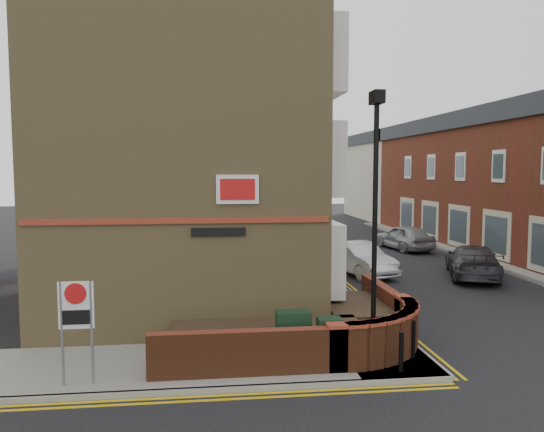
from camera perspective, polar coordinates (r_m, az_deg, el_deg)
The scene contains 27 objects.
ground at distance 11.87m, azimuth 4.83°, elevation -17.95°, with size 120.00×120.00×0.00m, color black.
pavement_corner at distance 13.09m, azimuth -12.38°, elevation -15.53°, with size 13.00×3.00×0.12m, color gray.
pavement_main at distance 27.42m, azimuth 2.18°, elevation -4.59°, with size 2.00×32.00×0.12m, color gray.
pavement_far at distance 28.54m, azimuth 25.66°, elevation -4.70°, with size 4.00×40.00×0.12m, color gray.
kerb_side at distance 11.70m, azimuth -13.12°, elevation -18.09°, with size 13.00×0.15×0.12m, color gray.
kerb_main_near at distance 27.59m, azimuth 4.24°, elevation -4.54°, with size 0.15×32.00×0.12m, color gray.
kerb_main_far at distance 27.53m, azimuth 22.13°, elevation -4.92°, with size 0.15×40.00×0.12m, color gray.
yellow_lines_side at distance 11.49m, azimuth -13.26°, elevation -18.83°, with size 13.00×0.28×0.01m, color gold.
yellow_lines_main at distance 27.65m, azimuth 4.75°, elevation -4.63°, with size 0.28×32.00×0.01m, color gold.
corner_building at distance 18.78m, azimuth -8.77°, elevation 9.84°, with size 8.95×10.40×13.60m.
garden_wall at distance 14.16m, azimuth 2.73°, elevation -14.06°, with size 6.80×6.00×1.20m, color brown, non-canonical shape.
lamppost at distance 12.57m, azimuth 11.00°, elevation -0.94°, with size 0.25×0.50×6.30m.
utility_cabinet_large at distance 12.77m, azimuth 2.30°, elevation -12.81°, with size 0.80×0.45×1.20m, color #16321D.
utility_cabinet_small at distance 12.65m, azimuth 6.20°, elevation -13.25°, with size 0.55×0.40×1.10m, color #16321D.
bollard_near at distance 12.55m, azimuth 13.72°, elevation -13.99°, with size 0.11×0.11×0.90m, color black.
bollard_far at distance 13.47m, azimuth 14.95°, elevation -12.69°, with size 0.11×0.11×0.90m, color black.
zone_sign at distance 11.91m, azimuth -20.30°, elevation -9.80°, with size 0.72×0.07×2.20m.
far_terrace at distance 32.37m, azimuth 24.37°, elevation 3.52°, with size 5.40×30.40×8.00m.
far_terrace_cream at distance 51.50m, azimuth 12.19°, elevation 4.25°, with size 5.40×12.40×8.00m.
tree_near at distance 25.10m, azimuth 2.91°, elevation 5.17°, with size 3.64×3.65×6.70m.
tree_mid at distance 33.02m, azimuth 0.56°, elevation 5.99°, with size 4.03×4.03×7.42m.
tree_far at distance 40.97m, azimuth -0.88°, elevation 5.41°, with size 3.81×3.81×7.00m.
traffic_light_assembly at distance 36.05m, azimuth 0.59°, elevation 2.07°, with size 0.20×0.16×4.20m.
silver_car_near at distance 23.81m, azimuth 9.28°, elevation -4.53°, with size 1.50×4.30×1.42m, color #BBBCC3.
red_car_main at distance 29.57m, azimuth 4.64°, elevation -2.67°, with size 2.28×4.94×1.37m, color #90340F.
grey_car_far at distance 24.40m, azimuth 20.78°, elevation -4.57°, with size 1.97×4.85×1.41m, color #313136.
silver_car_far at distance 31.63m, azimuth 14.06°, elevation -2.21°, with size 1.74×4.33×1.48m, color #989B9F.
Camera 1 is at (-2.24, -10.70, 4.62)m, focal length 35.00 mm.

